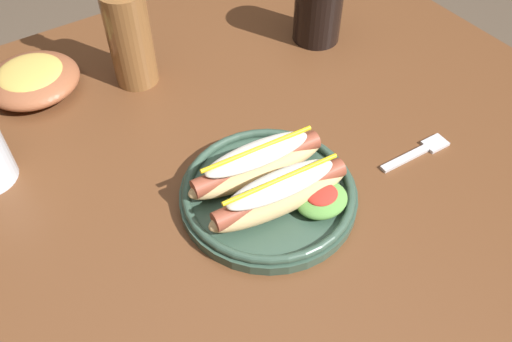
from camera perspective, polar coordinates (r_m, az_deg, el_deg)
The scene contains 6 objects.
dining_table at distance 0.84m, azimuth -3.61°, elevation -4.34°, with size 1.20×0.97×0.74m.
hot_dog_plate at distance 0.71m, azimuth 1.58°, elevation -1.74°, with size 0.24×0.24×0.08m.
fork at distance 0.82m, azimuth 17.17°, elevation 2.04°, with size 0.12×0.03×0.00m.
soda_cup at distance 0.99m, azimuth 6.74°, elevation 17.27°, with size 0.09×0.09×0.13m, color black.
glass_bottle at distance 0.89m, azimuth -13.50°, elevation 14.20°, with size 0.07×0.07×0.23m.
side_bowl at distance 0.95m, azimuth -22.94°, elevation 9.15°, with size 0.15×0.15×0.05m.
Camera 1 is at (-0.24, -0.46, 1.30)m, focal length 37.20 mm.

